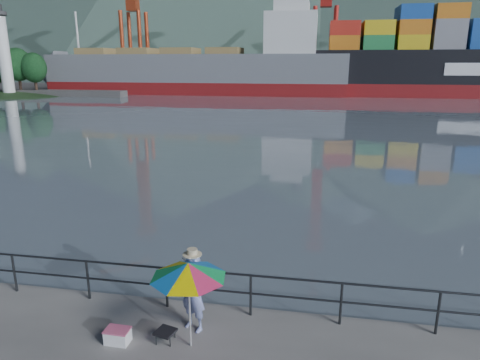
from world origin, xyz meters
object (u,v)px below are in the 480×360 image
at_px(fisherman, 193,293).
at_px(bulk_carrier, 205,71).
at_px(container_ship, 480,60).
at_px(beach_umbrella, 188,270).
at_px(cooler_bag, 118,336).

height_order(fisherman, bulk_carrier, bulk_carrier).
height_order(bulk_carrier, container_ship, container_ship).
distance_m(beach_umbrella, bulk_carrier, 75.90).
height_order(cooler_bag, container_ship, container_ship).
relative_size(bulk_carrier, container_ship, 1.06).
xyz_separation_m(cooler_bag, bulk_carrier, (-17.33, 73.65, 3.92)).
distance_m(fisherman, container_ship, 79.51).
xyz_separation_m(beach_umbrella, container_ship, (29.17, 74.35, 4.20)).
height_order(fisherman, cooler_bag, fisherman).
relative_size(fisherman, container_ship, 0.03).
bearing_deg(fisherman, container_ship, 92.68).
bearing_deg(beach_umbrella, cooler_bag, -173.74).
relative_size(cooler_bag, container_ship, 0.01).
relative_size(beach_umbrella, bulk_carrier, 0.03).
bearing_deg(fisherman, cooler_bag, -127.74).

